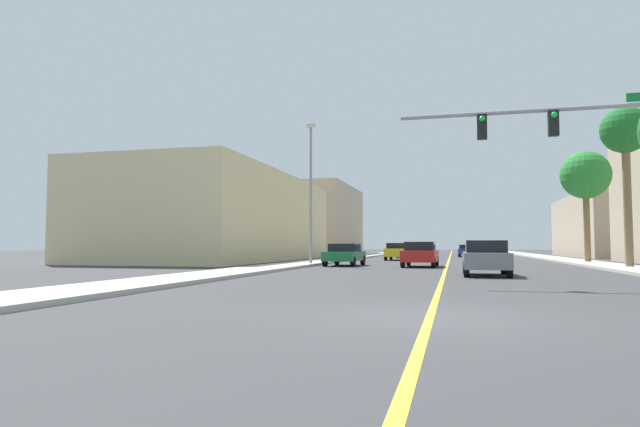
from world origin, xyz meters
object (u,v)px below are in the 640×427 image
(traffic_signal_mast, at_px, (610,142))
(car_gray, at_px, (486,258))
(car_green, at_px, (345,254))
(car_red, at_px, (420,254))
(street_lamp, at_px, (311,186))
(palm_far, at_px, (585,176))
(car_yellow, at_px, (398,251))
(palm_mid, at_px, (625,134))
(car_black, at_px, (407,251))
(car_blue, at_px, (467,250))

(traffic_signal_mast, distance_m, car_gray, 7.43)
(car_gray, distance_m, car_green, 12.09)
(car_red, bearing_deg, street_lamp, 178.51)
(palm_far, relative_size, car_yellow, 1.73)
(car_red, bearing_deg, car_gray, -67.09)
(traffic_signal_mast, distance_m, palm_far, 22.73)
(palm_mid, xyz_separation_m, car_green, (-15.88, 0.77, -6.64))
(car_black, height_order, car_blue, car_blue)
(palm_far, height_order, car_blue, palm_far)
(street_lamp, xyz_separation_m, car_yellow, (4.22, 13.09, -4.27))
(palm_mid, height_order, car_black, palm_mid)
(palm_far, distance_m, car_gray, 19.44)
(street_lamp, relative_size, car_green, 2.21)
(palm_mid, height_order, car_gray, palm_mid)
(palm_far, xyz_separation_m, car_black, (-13.70, 14.12, -5.46))
(palm_mid, distance_m, car_red, 12.97)
(car_black, xyz_separation_m, car_gray, (5.93, -31.11, 0.06))
(car_yellow, relative_size, car_blue, 1.00)
(traffic_signal_mast, relative_size, car_red, 2.36)
(car_gray, bearing_deg, palm_far, 65.67)
(street_lamp, distance_m, car_black, 23.07)
(traffic_signal_mast, distance_m, car_red, 15.81)
(palm_mid, relative_size, car_blue, 1.94)
(street_lamp, relative_size, car_yellow, 1.98)
(palm_far, height_order, car_red, palm_far)
(palm_mid, distance_m, car_gray, 13.22)
(car_yellow, xyz_separation_m, car_gray, (5.91, -21.93, -0.01))
(car_green, bearing_deg, palm_mid, 179.48)
(street_lamp, bearing_deg, car_blue, 69.44)
(street_lamp, xyz_separation_m, palm_mid, (18.02, -0.54, 2.32))
(car_black, bearing_deg, street_lamp, -98.80)
(palm_mid, bearing_deg, car_gray, -133.57)
(palm_mid, relative_size, car_red, 2.14)
(car_black, xyz_separation_m, car_blue, (6.00, 4.93, -0.00))
(traffic_signal_mast, bearing_deg, street_lamp, 134.08)
(street_lamp, bearing_deg, traffic_signal_mast, -45.92)
(traffic_signal_mast, relative_size, car_gray, 2.47)
(traffic_signal_mast, bearing_deg, car_black, 104.60)
(palm_far, bearing_deg, palm_mid, -89.18)
(car_green, bearing_deg, car_gray, 133.63)
(palm_far, bearing_deg, car_red, -142.28)
(car_yellow, bearing_deg, car_green, -98.34)
(palm_mid, xyz_separation_m, car_yellow, (-13.80, 13.63, -6.59))
(car_gray, bearing_deg, palm_mid, 46.68)
(car_yellow, bearing_deg, car_black, 91.01)
(street_lamp, bearing_deg, car_black, 79.33)
(car_green, xyz_separation_m, car_blue, (8.06, 26.97, -0.01))
(car_yellow, height_order, car_blue, car_yellow)
(car_black, xyz_separation_m, car_yellow, (0.03, -9.18, 0.07))
(car_yellow, height_order, car_gray, car_gray)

